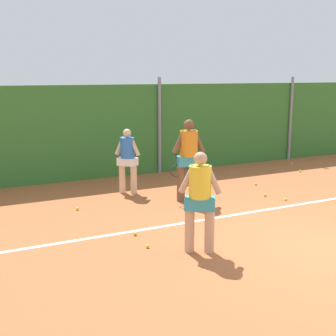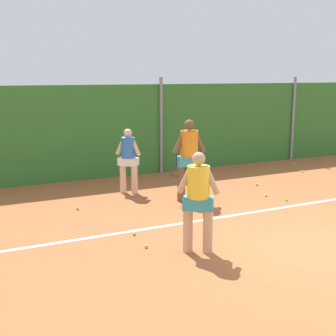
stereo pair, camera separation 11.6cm
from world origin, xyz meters
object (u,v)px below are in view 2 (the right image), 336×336
player_midcourt (189,156)px  tennis_ball_6 (77,208)px  tennis_ball_3 (294,164)px  tennis_ball_8 (286,200)px  tennis_ball_9 (146,246)px  player_backcourt_far (128,157)px  player_foreground_near (198,197)px  tennis_ball_7 (134,234)px  tennis_ball_1 (266,195)px  tennis_ball_5 (302,171)px  tennis_ball_0 (257,184)px

player_midcourt → tennis_ball_6: player_midcourt is taller
tennis_ball_3 → tennis_ball_8: size_ratio=1.00×
tennis_ball_8 → tennis_ball_9: same height
tennis_ball_3 → player_midcourt: bearing=-156.0°
player_backcourt_far → player_foreground_near: bearing=-49.5°
tennis_ball_6 → tennis_ball_8: size_ratio=1.00×
tennis_ball_6 → player_foreground_near: bearing=-69.9°
player_backcourt_far → tennis_ball_8: (3.10, -2.33, -0.88)m
tennis_ball_9 → player_midcourt: bearing=48.3°
tennis_ball_3 → player_foreground_near: bearing=-141.7°
player_midcourt → tennis_ball_7: 2.85m
tennis_ball_1 → tennis_ball_6: same height
tennis_ball_3 → tennis_ball_5: bearing=-118.6°
tennis_ball_1 → tennis_ball_3: bearing=40.4°
tennis_ball_5 → tennis_ball_3: bearing=61.4°
tennis_ball_6 → tennis_ball_8: 4.88m
tennis_ball_5 → tennis_ball_7: 7.34m
tennis_ball_1 → tennis_ball_5: 3.32m
tennis_ball_1 → tennis_ball_9: (-3.98, -1.83, 0.00)m
player_midcourt → tennis_ball_3: bearing=-145.0°
tennis_ball_8 → tennis_ball_5: bearing=42.2°
tennis_ball_5 → tennis_ball_9: size_ratio=1.00×
tennis_ball_3 → tennis_ball_8: 4.60m
tennis_ball_5 → tennis_ball_1: bearing=-146.8°
player_midcourt → tennis_ball_9: bearing=59.3°
player_backcourt_far → tennis_ball_6: 2.00m
tennis_ball_8 → tennis_ball_9: bearing=-162.7°
tennis_ball_1 → tennis_ball_6: bearing=168.5°
player_foreground_near → player_backcourt_far: bearing=119.3°
player_foreground_near → player_backcourt_far: 4.20m
player_midcourt → tennis_ball_9: size_ratio=29.24×
player_foreground_near → tennis_ball_7: (-0.67, 1.22, -0.93)m
tennis_ball_8 → tennis_ball_7: bearing=-171.3°
tennis_ball_3 → tennis_ball_7: size_ratio=1.00×
tennis_ball_1 → tennis_ball_9: bearing=-155.3°
tennis_ball_1 → tennis_ball_7: size_ratio=1.00×
tennis_ball_1 → tennis_ball_0: bearing=64.4°
tennis_ball_1 → tennis_ball_5: bearing=33.2°
tennis_ball_1 → tennis_ball_7: (-3.93, -1.16, 0.00)m
player_midcourt → tennis_ball_8: (2.07, -1.05, -1.05)m
tennis_ball_0 → tennis_ball_8: size_ratio=1.00×
tennis_ball_9 → player_backcourt_far: bearing=73.6°
tennis_ball_5 → player_foreground_near: bearing=-145.3°
player_midcourt → tennis_ball_6: (-2.59, 0.39, -1.05)m
tennis_ball_9 → tennis_ball_3: bearing=32.6°
tennis_ball_0 → tennis_ball_6: size_ratio=1.00×
tennis_ball_1 → player_midcourt: bearing=164.5°
player_foreground_near → tennis_ball_5: (6.04, 4.19, -0.93)m
tennis_ball_0 → player_backcourt_far: bearing=167.2°
tennis_ball_5 → tennis_ball_9: 7.68m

